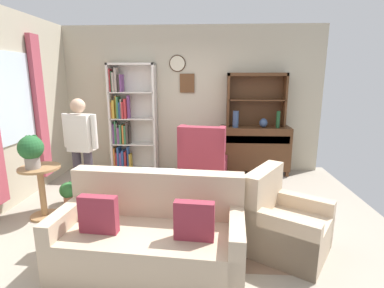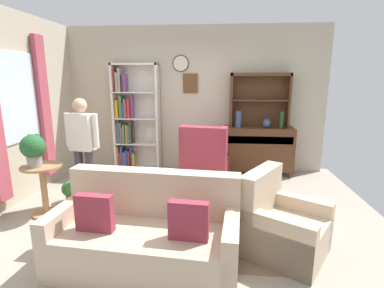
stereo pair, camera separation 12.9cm
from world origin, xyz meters
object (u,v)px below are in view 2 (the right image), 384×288
(vase_round, at_px, (267,123))
(bottle_wine, at_px, (281,120))
(sideboard, at_px, (258,148))
(person_reading, at_px, (83,144))
(plant_stand, at_px, (43,185))
(sideboard_hutch, at_px, (260,92))
(wingback_chair, at_px, (205,162))
(bookshelf, at_px, (132,120))
(potted_plant_large, at_px, (33,148))
(potted_plant_small, at_px, (70,190))
(couch_floral, at_px, (147,235))
(armchair_floral, at_px, (281,227))
(vase_tall, at_px, (239,119))

(vase_round, bearing_deg, bottle_wine, -4.95)
(sideboard, relative_size, vase_round, 7.65)
(person_reading, bearing_deg, plant_stand, -133.15)
(sideboard_hutch, distance_m, wingback_chair, 1.70)
(sideboard, xyz_separation_m, vase_round, (0.13, -0.07, 0.50))
(bookshelf, relative_size, vase_round, 12.35)
(potted_plant_large, bearing_deg, wingback_chair, 33.95)
(wingback_chair, distance_m, potted_plant_small, 2.22)
(couch_floral, bearing_deg, wingback_chair, 78.74)
(vase_round, relative_size, armchair_floral, 0.16)
(sideboard_hutch, xyz_separation_m, bottle_wine, (0.39, -0.20, -0.48))
(bookshelf, bearing_deg, wingback_chair, -25.39)
(wingback_chair, relative_size, plant_stand, 1.49)
(bookshelf, xyz_separation_m, armchair_floral, (2.39, -2.72, -0.72))
(bottle_wine, height_order, armchair_floral, bottle_wine)
(sideboard, bearing_deg, bookshelf, 178.13)
(wingback_chair, xyz_separation_m, potted_plant_large, (-2.16, -1.45, 0.57))
(potted_plant_large, bearing_deg, vase_round, 31.59)
(potted_plant_small, bearing_deg, bottle_wine, 23.96)
(sideboard, relative_size, potted_plant_large, 3.05)
(sideboard, bearing_deg, plant_stand, -146.73)
(sideboard_hutch, distance_m, person_reading, 3.27)
(vase_round, distance_m, potted_plant_large, 3.84)
(vase_tall, distance_m, wingback_chair, 1.06)
(sideboard_hutch, bearing_deg, potted_plant_large, -145.15)
(couch_floral, relative_size, wingback_chair, 1.78)
(bottle_wine, distance_m, armchair_floral, 2.71)
(plant_stand, bearing_deg, sideboard, 33.27)
(bottle_wine, bearing_deg, potted_plant_small, -156.04)
(bottle_wine, bearing_deg, couch_floral, -122.51)
(sideboard_hutch, xyz_separation_m, wingback_chair, (-0.98, -0.73, -1.18))
(armchair_floral, height_order, plant_stand, armchair_floral)
(vase_round, relative_size, potted_plant_large, 0.40)
(sideboard_hutch, bearing_deg, vase_tall, -154.11)
(armchair_floral, height_order, wingback_chair, wingback_chair)
(vase_round, relative_size, potted_plant_small, 0.52)
(bottle_wine, bearing_deg, vase_tall, 179.34)
(bottle_wine, bearing_deg, wingback_chair, -158.69)
(bookshelf, relative_size, person_reading, 1.35)
(plant_stand, bearing_deg, vase_tall, 35.79)
(armchair_floral, bearing_deg, vase_tall, 97.00)
(sideboard_hutch, bearing_deg, armchair_floral, -91.56)
(vase_round, bearing_deg, bookshelf, 176.75)
(vase_tall, xyz_separation_m, vase_round, (0.52, 0.01, -0.07))
(bookshelf, distance_m, vase_round, 2.60)
(vase_round, distance_m, armchair_floral, 2.68)
(bookshelf, bearing_deg, plant_stand, -106.56)
(couch_floral, xyz_separation_m, person_reading, (-1.25, 1.37, 0.59))
(bookshelf, xyz_separation_m, sideboard_hutch, (2.47, 0.03, 0.55))
(bottle_wine, relative_size, potted_plant_small, 0.96)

